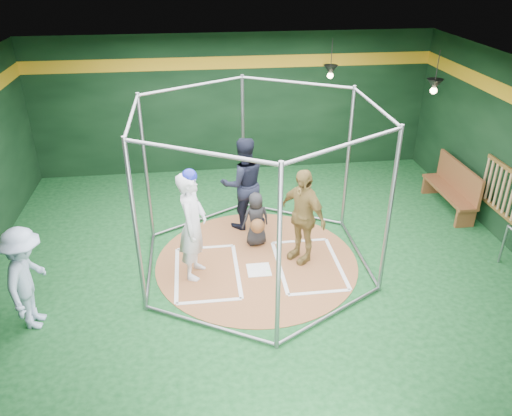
{
  "coord_description": "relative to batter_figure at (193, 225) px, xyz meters",
  "views": [
    {
      "loc": [
        -1.02,
        -7.82,
        5.32
      ],
      "look_at": [
        0.0,
        0.1,
        1.1
      ],
      "focal_mm": 35.0,
      "sensor_mm": 36.0,
      "label": 1
    }
  ],
  "objects": [
    {
      "name": "dugout_bench",
      "position": [
        5.79,
        1.83,
        -0.48
      ],
      "size": [
        0.44,
        1.86,
        1.09
      ],
      "color": "brown",
      "rests_on": "ground"
    },
    {
      "name": "room_shell",
      "position": [
        1.15,
        0.26,
        0.72
      ],
      "size": [
        10.1,
        9.1,
        3.53
      ],
      "color": "#0D3B18",
      "rests_on": "ground"
    },
    {
      "name": "bat_rack",
      "position": [
        6.08,
        0.65,
        0.02
      ],
      "size": [
        0.07,
        1.25,
        0.98
      ],
      "color": "brown",
      "rests_on": "room_shell"
    },
    {
      "name": "umpire",
      "position": [
        1.06,
        1.65,
        -0.04
      ],
      "size": [
        1.07,
        0.91,
        1.97
      ],
      "primitive_type": "imported",
      "rotation": [
        0.0,
        0.0,
        3.32
      ],
      "color": "black",
      "rests_on": "clay_disc"
    },
    {
      "name": "catcher_figure",
      "position": [
        1.22,
        0.87,
        -0.47
      ],
      "size": [
        0.6,
        0.62,
        1.11
      ],
      "color": "black",
      "rests_on": "clay_disc"
    },
    {
      "name": "batter_box_left",
      "position": [
        0.2,
        -0.0,
        -1.02
      ],
      "size": [
        1.17,
        1.77,
        0.01
      ],
      "color": "white",
      "rests_on": "clay_disc"
    },
    {
      "name": "pendant_lamp_near",
      "position": [
        3.35,
        3.85,
        1.71
      ],
      "size": [
        0.34,
        0.34,
        0.9
      ],
      "color": "black",
      "rests_on": "room_shell"
    },
    {
      "name": "batter_figure",
      "position": [
        0.0,
        0.0,
        0.0
      ],
      "size": [
        0.66,
        0.83,
        2.07
      ],
      "color": "silver",
      "rests_on": "clay_disc"
    },
    {
      "name": "clay_disc",
      "position": [
        1.15,
        0.25,
        -1.03
      ],
      "size": [
        3.8,
        3.8,
        0.01
      ],
      "primitive_type": "cylinder",
      "color": "#965C36",
      "rests_on": "ground"
    },
    {
      "name": "batter_box_right",
      "position": [
        2.1,
        -0.0,
        -1.02
      ],
      "size": [
        1.17,
        1.77,
        0.01
      ],
      "color": "white",
      "rests_on": "clay_disc"
    },
    {
      "name": "home_plate",
      "position": [
        1.15,
        -0.05,
        -1.02
      ],
      "size": [
        0.43,
        0.43,
        0.01
      ],
      "primitive_type": "cube",
      "color": "white",
      "rests_on": "clay_disc"
    },
    {
      "name": "batting_cage",
      "position": [
        1.15,
        0.25,
        0.47
      ],
      "size": [
        4.05,
        4.67,
        3.0
      ],
      "color": "gray",
      "rests_on": "ground"
    },
    {
      "name": "visitor_leopard",
      "position": [
        1.99,
        0.26,
        -0.1
      ],
      "size": [
        0.99,
        1.14,
        1.84
      ],
      "primitive_type": "imported",
      "rotation": [
        0.0,
        0.0,
        -0.96
      ],
      "color": "tan",
      "rests_on": "clay_disc"
    },
    {
      "name": "pendant_lamp_far",
      "position": [
        5.15,
        2.25,
        1.71
      ],
      "size": [
        0.34,
        0.34,
        0.9
      ],
      "color": "black",
      "rests_on": "room_shell"
    },
    {
      "name": "bystander_blue",
      "position": [
        -2.51,
        -1.03,
        -0.18
      ],
      "size": [
        0.7,
        1.14,
        1.71
      ],
      "primitive_type": "imported",
      "rotation": [
        0.0,
        0.0,
        1.52
      ],
      "color": "#A5B9DB",
      "rests_on": "ground"
    }
  ]
}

